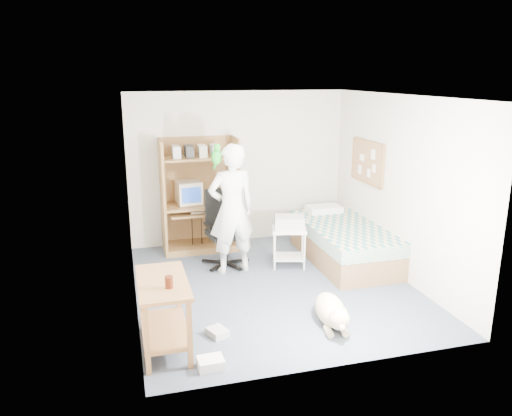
{
  "coord_description": "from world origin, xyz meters",
  "views": [
    {
      "loc": [
        -1.86,
        -5.94,
        2.77
      ],
      "look_at": [
        -0.19,
        0.18,
        1.05
      ],
      "focal_mm": 35.0,
      "sensor_mm": 36.0,
      "label": 1
    }
  ],
  "objects_px": {
    "office_chair": "(224,239)",
    "person": "(232,209)",
    "side_desk": "(164,304)",
    "computer_hutch": "(200,199)",
    "dog": "(331,311)",
    "bed": "(343,242)",
    "printer_cart": "(289,241)"
  },
  "relations": [
    {
      "from": "office_chair",
      "to": "dog",
      "type": "height_order",
      "value": "office_chair"
    },
    {
      "from": "printer_cart",
      "to": "side_desk",
      "type": "bearing_deg",
      "value": -122.08
    },
    {
      "from": "computer_hutch",
      "to": "printer_cart",
      "type": "height_order",
      "value": "computer_hutch"
    },
    {
      "from": "computer_hutch",
      "to": "side_desk",
      "type": "distance_m",
      "value": 3.08
    },
    {
      "from": "bed",
      "to": "printer_cart",
      "type": "xyz_separation_m",
      "value": [
        -0.87,
        -0.0,
        0.1
      ]
    },
    {
      "from": "computer_hutch",
      "to": "side_desk",
      "type": "xyz_separation_m",
      "value": [
        -0.85,
        -2.94,
        -0.33
      ]
    },
    {
      "from": "computer_hutch",
      "to": "person",
      "type": "height_order",
      "value": "person"
    },
    {
      "from": "office_chair",
      "to": "bed",
      "type": "bearing_deg",
      "value": -18.07
    },
    {
      "from": "side_desk",
      "to": "dog",
      "type": "xyz_separation_m",
      "value": [
        1.87,
        -0.0,
        -0.33
      ]
    },
    {
      "from": "computer_hutch",
      "to": "dog",
      "type": "xyz_separation_m",
      "value": [
        1.02,
        -2.94,
        -0.66
      ]
    },
    {
      "from": "computer_hutch",
      "to": "dog",
      "type": "bearing_deg",
      "value": -70.89
    },
    {
      "from": "person",
      "to": "dog",
      "type": "relative_size",
      "value": 1.85
    },
    {
      "from": "person",
      "to": "printer_cart",
      "type": "height_order",
      "value": "person"
    },
    {
      "from": "computer_hutch",
      "to": "printer_cart",
      "type": "distance_m",
      "value": 1.65
    },
    {
      "from": "computer_hutch",
      "to": "office_chair",
      "type": "relative_size",
      "value": 1.61
    },
    {
      "from": "side_desk",
      "to": "person",
      "type": "height_order",
      "value": "person"
    },
    {
      "from": "office_chair",
      "to": "person",
      "type": "relative_size",
      "value": 0.6
    },
    {
      "from": "side_desk",
      "to": "person",
      "type": "bearing_deg",
      "value": 58.42
    },
    {
      "from": "bed",
      "to": "person",
      "type": "distance_m",
      "value": 1.84
    },
    {
      "from": "office_chair",
      "to": "person",
      "type": "height_order",
      "value": "person"
    },
    {
      "from": "computer_hutch",
      "to": "printer_cart",
      "type": "xyz_separation_m",
      "value": [
        1.13,
        -1.13,
        -0.43
      ]
    },
    {
      "from": "person",
      "to": "printer_cart",
      "type": "distance_m",
      "value": 1.0
    },
    {
      "from": "computer_hutch",
      "to": "dog",
      "type": "height_order",
      "value": "computer_hutch"
    },
    {
      "from": "dog",
      "to": "office_chair",
      "type": "bearing_deg",
      "value": 119.55
    },
    {
      "from": "person",
      "to": "side_desk",
      "type": "bearing_deg",
      "value": 50.92
    },
    {
      "from": "side_desk",
      "to": "person",
      "type": "relative_size",
      "value": 0.54
    },
    {
      "from": "bed",
      "to": "printer_cart",
      "type": "bearing_deg",
      "value": -179.77
    },
    {
      "from": "side_desk",
      "to": "printer_cart",
      "type": "relative_size",
      "value": 1.7
    },
    {
      "from": "computer_hutch",
      "to": "person",
      "type": "distance_m",
      "value": 1.14
    },
    {
      "from": "computer_hutch",
      "to": "side_desk",
      "type": "height_order",
      "value": "computer_hutch"
    },
    {
      "from": "bed",
      "to": "office_chair",
      "type": "height_order",
      "value": "office_chair"
    },
    {
      "from": "computer_hutch",
      "to": "printer_cart",
      "type": "bearing_deg",
      "value": -44.97
    }
  ]
}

